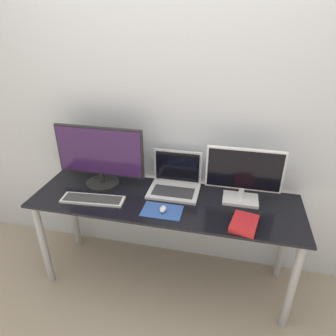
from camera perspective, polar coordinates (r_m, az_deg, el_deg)
ground_plane at (r=2.38m, az=-2.28°, el=-24.88°), size 12.00×12.00×0.00m
wall_back at (r=2.16m, az=1.43°, el=10.43°), size 7.00×0.05×2.50m
desk at (r=2.14m, az=-0.64°, el=-8.76°), size 1.85×0.56×0.73m
monitor_left at (r=2.21m, az=-12.84°, el=2.20°), size 0.65×0.25×0.45m
monitor_right at (r=2.03m, az=14.20°, el=-1.25°), size 0.50×0.17×0.38m
laptop at (r=2.17m, az=1.39°, el=-2.48°), size 0.36×0.27×0.27m
keyboard at (r=2.13m, az=-14.13°, el=-5.82°), size 0.44×0.16×0.02m
mousepad at (r=1.96m, az=-1.15°, el=-8.18°), size 0.26×0.17×0.00m
mouse at (r=1.95m, az=-0.98°, el=-7.84°), size 0.04×0.07×0.03m
book at (r=1.89m, az=14.30°, el=-10.22°), size 0.19×0.23×0.03m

